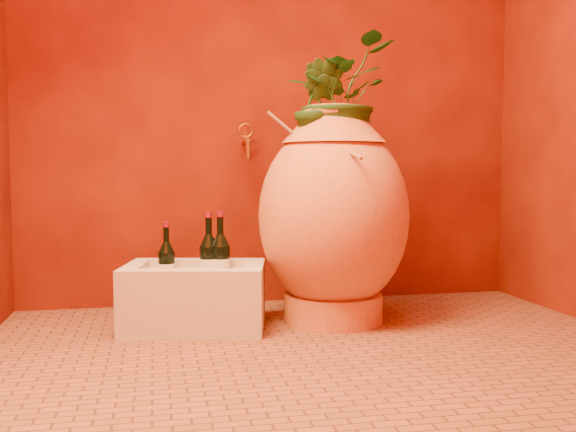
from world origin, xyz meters
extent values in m
plane|color=brown|center=(0.00, 0.00, 0.00)|extent=(2.50, 2.50, 0.00)
cube|color=#520F04|center=(0.00, 1.00, 1.25)|extent=(2.50, 0.02, 2.50)
cylinder|color=orange|center=(0.17, 0.51, 0.06)|extent=(0.52, 0.52, 0.12)
ellipsoid|color=orange|center=(0.17, 0.51, 0.46)|extent=(0.79, 0.79, 0.82)
cone|color=orange|center=(0.17, 0.51, 0.84)|extent=(0.54, 0.54, 0.12)
torus|color=orange|center=(0.17, 0.51, 0.91)|extent=(0.33, 0.33, 0.05)
cylinder|color=olive|center=(0.09, 0.46, 0.73)|extent=(0.43, 0.11, 0.37)
cylinder|color=olive|center=(0.15, 0.39, 0.76)|extent=(0.08, 0.45, 0.12)
cylinder|color=olive|center=(0.27, 0.43, 0.78)|extent=(0.20, 0.31, 0.22)
cube|color=beige|center=(-0.44, 0.50, 0.12)|extent=(0.64, 0.50, 0.24)
cube|color=beige|center=(-0.44, 0.66, 0.26)|extent=(0.58, 0.19, 0.03)
cube|color=beige|center=(-0.44, 0.35, 0.26)|extent=(0.58, 0.19, 0.03)
cube|color=beige|center=(-0.69, 0.50, 0.26)|extent=(0.12, 0.25, 0.03)
cube|color=beige|center=(-0.19, 0.50, 0.26)|extent=(0.12, 0.25, 0.03)
cylinder|color=black|center=(-0.37, 0.56, 0.24)|extent=(0.08, 0.08, 0.19)
cone|color=black|center=(-0.37, 0.56, 0.36)|extent=(0.08, 0.08, 0.05)
cylinder|color=black|center=(-0.37, 0.56, 0.43)|extent=(0.03, 0.03, 0.07)
cylinder|color=maroon|center=(-0.37, 0.56, 0.47)|extent=(0.03, 0.03, 0.03)
cylinder|color=silver|center=(-0.37, 0.56, 0.24)|extent=(0.08, 0.08, 0.08)
cylinder|color=black|center=(-0.32, 0.54, 0.24)|extent=(0.08, 0.08, 0.19)
cone|color=black|center=(-0.32, 0.54, 0.37)|extent=(0.08, 0.08, 0.05)
cylinder|color=black|center=(-0.32, 0.54, 0.43)|extent=(0.03, 0.03, 0.07)
cylinder|color=maroon|center=(-0.32, 0.54, 0.48)|extent=(0.03, 0.03, 0.03)
cylinder|color=silver|center=(-0.32, 0.54, 0.24)|extent=(0.08, 0.08, 0.08)
cylinder|color=black|center=(-0.55, 0.57, 0.23)|extent=(0.07, 0.07, 0.17)
cone|color=black|center=(-0.55, 0.57, 0.34)|extent=(0.07, 0.07, 0.05)
cylinder|color=black|center=(-0.55, 0.57, 0.39)|extent=(0.02, 0.02, 0.06)
cylinder|color=maroon|center=(-0.55, 0.57, 0.43)|extent=(0.03, 0.03, 0.02)
cylinder|color=silver|center=(-0.55, 0.57, 0.23)|extent=(0.07, 0.07, 0.07)
cylinder|color=#A27725|center=(-0.16, 0.93, 0.80)|extent=(0.03, 0.15, 0.03)
cylinder|color=#A27725|center=(-0.16, 0.85, 0.76)|extent=(0.02, 0.02, 0.08)
torus|color=#A27725|center=(-0.16, 0.93, 0.85)|extent=(0.08, 0.01, 0.08)
cylinder|color=#A27725|center=(-0.16, 0.93, 0.83)|extent=(0.01, 0.01, 0.05)
imported|color=#1C4B1A|center=(0.19, 0.54, 0.97)|extent=(0.63, 0.62, 0.53)
imported|color=#1C4B1A|center=(0.09, 0.47, 0.93)|extent=(0.27, 0.26, 0.38)
camera|label=1|loc=(-0.60, -2.17, 0.66)|focal=40.00mm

